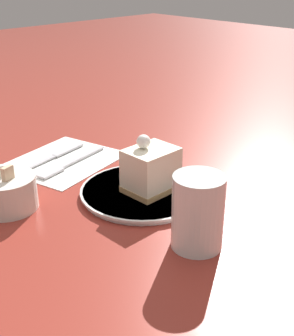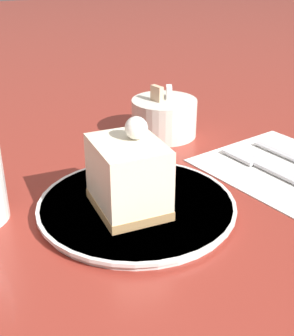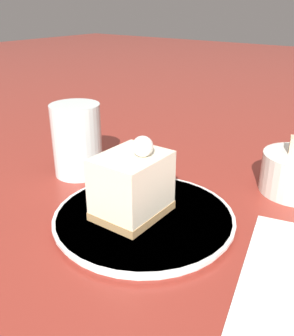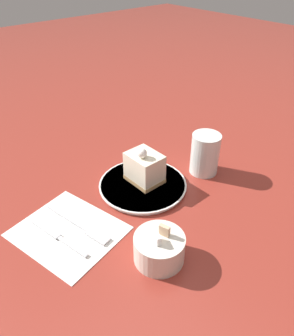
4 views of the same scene
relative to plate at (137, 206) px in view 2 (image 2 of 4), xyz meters
name	(u,v)px [view 2 (image 2 of 4)]	position (x,y,z in m)	size (l,w,h in m)	color
ground_plane	(134,215)	(-0.01, -0.01, -0.01)	(4.00, 4.00, 0.00)	maroon
plate	(137,206)	(0.00, 0.00, 0.00)	(0.21, 0.21, 0.01)	silver
cake_slice	(130,177)	(-0.01, -0.01, 0.04)	(0.07, 0.08, 0.10)	#AD8451
napkin	(290,170)	(0.21, 0.01, 0.00)	(0.22, 0.24, 0.00)	white
fork	(267,168)	(0.19, 0.02, 0.00)	(0.05, 0.18, 0.00)	silver
sugar_bowl	(164,117)	(0.12, 0.19, 0.02)	(0.10, 0.10, 0.08)	silver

